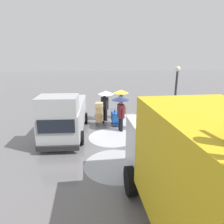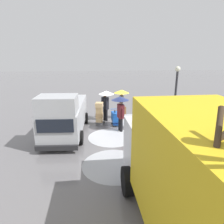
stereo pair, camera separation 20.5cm
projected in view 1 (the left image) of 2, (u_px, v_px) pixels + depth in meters
ground_plane at (119, 124)px, 13.18m from camera, size 90.00×90.00×0.00m
slush_patch_near_cluster at (132, 120)px, 13.95m from camera, size 2.87×2.87×0.01m
slush_patch_under_van at (116, 165)px, 8.24m from camera, size 2.74×2.74×0.01m
slush_patch_mid_street at (112, 137)px, 11.03m from camera, size 2.61×2.61×0.01m
slush_patch_far_side at (65, 128)px, 12.46m from camera, size 1.52×1.52×0.01m
cargo_van_parked_right at (65, 115)px, 11.06m from camera, size 2.42×5.44×2.60m
shopping_cart_vendor at (116, 117)px, 12.70m from camera, size 0.61×0.86×1.04m
hand_dolly_boxes at (99, 113)px, 12.69m from camera, size 0.65×0.79×1.51m
pedestrian_pink_side at (121, 105)px, 11.57m from camera, size 1.04×1.04×2.15m
pedestrian_black_side at (105, 98)px, 13.35m from camera, size 1.04×1.04×2.15m
pedestrian_white_side at (121, 97)px, 13.77m from camera, size 1.04×1.04×2.15m
street_lamp at (175, 94)px, 10.80m from camera, size 0.28×0.28×3.86m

